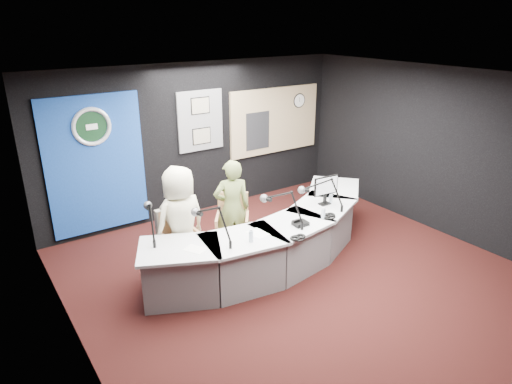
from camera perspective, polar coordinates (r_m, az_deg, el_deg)
ground at (r=6.78m, az=5.30°, el=-10.40°), size 6.00×6.00×0.00m
ceiling at (r=5.83m, az=6.25°, el=13.78°), size 6.00×6.00×0.02m
wall_back at (r=8.57m, az=-7.26°, el=6.53°), size 6.00×0.02×2.80m
wall_left at (r=4.95m, az=-22.22°, el=-6.10°), size 0.02×6.00×2.80m
wall_right at (r=8.34m, az=21.86°, el=4.76°), size 0.02×6.00×2.80m
broadcast_desk at (r=6.94m, az=2.20°, el=-5.95°), size 4.50×1.90×0.75m
backdrop_panel at (r=7.94m, az=-19.36°, el=3.18°), size 1.60×0.05×2.30m
agency_seal at (r=7.74m, az=-19.86°, el=7.68°), size 0.63×0.07×0.63m
seal_center at (r=7.74m, az=-19.87°, el=7.69°), size 0.48×0.01×0.48m
pinboard at (r=8.49m, az=-6.97°, el=8.83°), size 0.90×0.04×1.10m
framed_photo_upper at (r=8.41m, az=-6.96°, el=10.66°), size 0.34×0.02×0.27m
framed_photo_lower at (r=8.52m, az=-6.79°, el=6.95°), size 0.34×0.02×0.27m
booth_window_frame at (r=9.41m, az=2.38°, el=8.93°), size 2.12×0.06×1.32m
booth_glow at (r=9.40m, az=2.42°, el=8.92°), size 2.00×0.02×1.20m
equipment_rack at (r=9.17m, az=0.20°, el=7.65°), size 0.55×0.02×0.75m
wall_clock at (r=9.69m, az=5.43°, el=11.31°), size 0.28×0.01×0.28m
armchair_left at (r=6.69m, az=-9.19°, el=-6.81°), size 0.49×0.49×0.86m
armchair_right at (r=7.12m, az=-2.97°, el=-3.93°), size 0.82×0.82×1.04m
draped_jacket at (r=6.80m, az=-10.34°, el=-4.61°), size 0.50×0.10×0.70m
person_man at (r=6.52m, az=-9.39°, el=-3.78°), size 0.87×0.64×1.64m
person_woman at (r=7.02m, az=-3.01°, el=-2.05°), size 0.66×0.54×1.55m
computer_monitor at (r=7.19m, az=8.70°, el=0.83°), size 0.48×0.07×0.33m
desk_phone at (r=6.54m, az=5.58°, el=-3.94°), size 0.22×0.18×0.05m
headphones_near at (r=6.86m, az=9.02°, el=-2.94°), size 0.24×0.24×0.04m
headphones_far at (r=6.16m, az=5.25°, el=-5.66°), size 0.21×0.21×0.03m
paper_stack at (r=5.92m, az=-7.61°, el=-7.10°), size 0.29×0.32×0.00m
notepad at (r=6.28m, az=0.24°, el=-5.19°), size 0.23×0.31×0.00m
boom_mic_a at (r=6.21m, az=-13.07°, el=-3.04°), size 0.29×0.72×0.60m
boom_mic_b at (r=5.96m, az=-5.50°, el=-3.60°), size 0.30×0.71×0.60m
boom_mic_c at (r=6.42m, az=3.38°, el=-1.66°), size 0.37×0.69×0.60m
boom_mic_d at (r=6.93m, az=8.27°, el=-0.11°), size 0.61×0.50×0.60m
water_bottles at (r=6.66m, az=4.88°, el=-2.80°), size 1.88×0.48×0.18m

